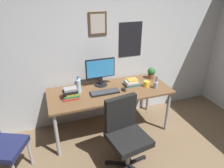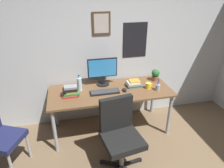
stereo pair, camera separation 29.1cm
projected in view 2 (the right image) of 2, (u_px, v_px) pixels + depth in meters
name	position (u px, v px, depth m)	size (l,w,h in m)	color
wall_back	(113.00, 44.00, 3.25)	(4.40, 0.10, 2.60)	silver
desk	(111.00, 94.00, 3.10)	(1.84, 0.75, 0.73)	brown
office_chair	(120.00, 132.00, 2.51)	(0.57, 0.57, 0.95)	black
monitor	(102.00, 71.00, 3.14)	(0.46, 0.20, 0.43)	black
keyboard	(105.00, 92.00, 2.99)	(0.43, 0.15, 0.03)	black
computer_mouse	(125.00, 90.00, 3.04)	(0.06, 0.11, 0.04)	black
water_bottle	(80.00, 84.00, 3.02)	(0.07, 0.07, 0.25)	silver
coffee_mug_near	(148.00, 86.00, 3.11)	(0.13, 0.09, 0.09)	yellow
potted_plant	(155.00, 74.00, 3.34)	(0.13, 0.13, 0.20)	brown
pen_cup	(158.00, 87.00, 3.04)	(0.07, 0.07, 0.20)	#9EA0A5
book_stack_left	(71.00, 91.00, 2.89)	(0.23, 0.16, 0.15)	#B22D28
book_stack_right	(134.00, 84.00, 3.17)	(0.23, 0.16, 0.10)	#26727A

